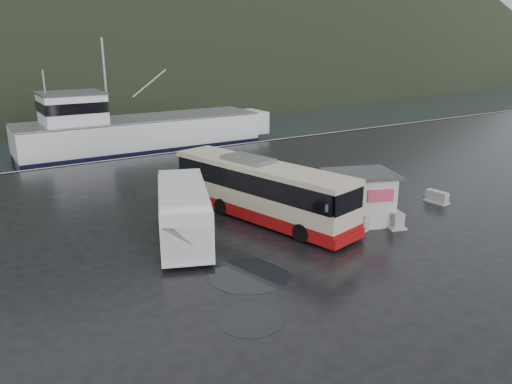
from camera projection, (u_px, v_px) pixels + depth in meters
ground at (242, 241)px, 23.94m from camera, size 160.00×160.00×0.00m
quay_edge at (115, 160)px, 40.10m from camera, size 160.00×0.60×1.50m
coach_bus at (260, 218)px, 27.00m from camera, size 5.47×11.85×3.25m
white_van at (185, 241)px, 23.84m from camera, size 4.61×7.11×2.82m
waste_bin_left at (327, 238)px, 24.25m from camera, size 1.24×1.24×1.57m
waste_bin_right at (285, 225)px, 26.00m from camera, size 0.96×0.96×1.31m
dome_tent at (314, 231)px, 25.14m from camera, size 2.28×2.95×1.07m
ticket_kiosk at (357, 222)px, 26.33m from camera, size 4.22×3.73×2.74m
jersey_barrier_a at (391, 225)px, 25.92m from camera, size 1.38×1.92×0.87m
jersey_barrier_b at (353, 228)px, 25.56m from camera, size 1.19×1.75×0.80m
jersey_barrier_c at (436, 202)px, 29.55m from camera, size 0.81×1.46×0.70m
fishing_trawler at (142, 138)px, 48.84m from camera, size 27.40×6.16×10.94m
puddles at (286, 250)px, 22.84m from camera, size 15.05×11.97×0.01m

